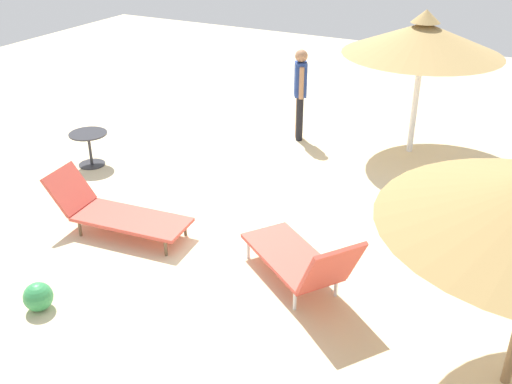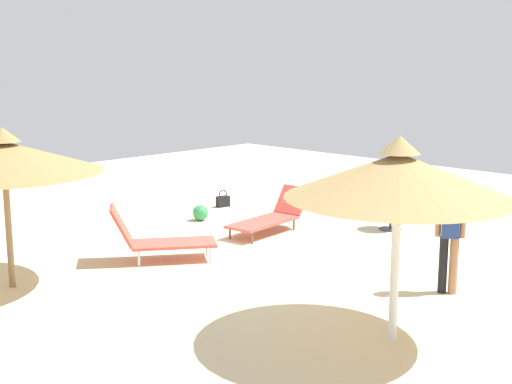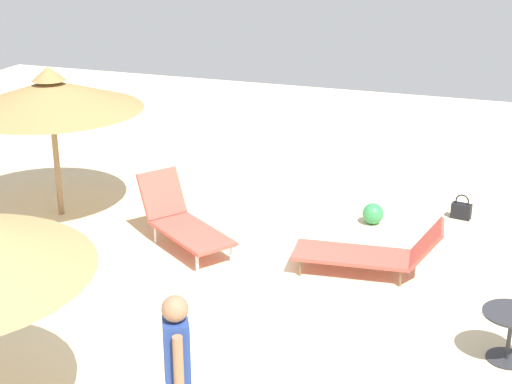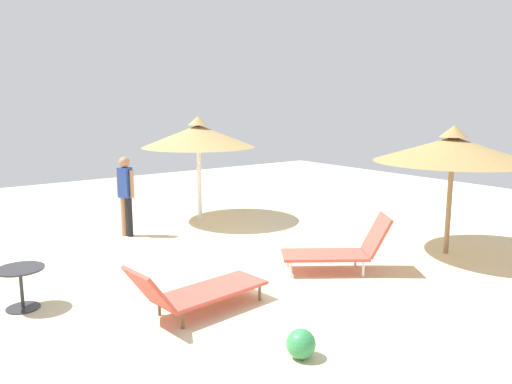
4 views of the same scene
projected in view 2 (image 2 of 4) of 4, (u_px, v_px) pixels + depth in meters
ground at (246, 261)px, 12.18m from camera, size 24.00×24.00×0.10m
parasol_umbrella_near_left at (4, 157)px, 10.25m from camera, size 2.93×2.93×2.47m
parasol_umbrella_center at (398, 175)px, 8.23m from camera, size 2.76×2.76×2.57m
lounge_chair_front at (271, 216)px, 13.96m from camera, size 2.09×0.87×0.83m
lounge_chair_back at (157, 238)px, 11.93m from camera, size 1.86×1.59×1.00m
person_standing_near_right at (450, 228)px, 10.17m from camera, size 0.31×0.40×1.75m
handbag at (223, 201)px, 16.41m from camera, size 0.34×0.21×0.42m
side_table_round at (391, 210)px, 14.15m from camera, size 0.66×0.66×0.60m
beach_ball at (200, 213)px, 14.99m from camera, size 0.34×0.34×0.34m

